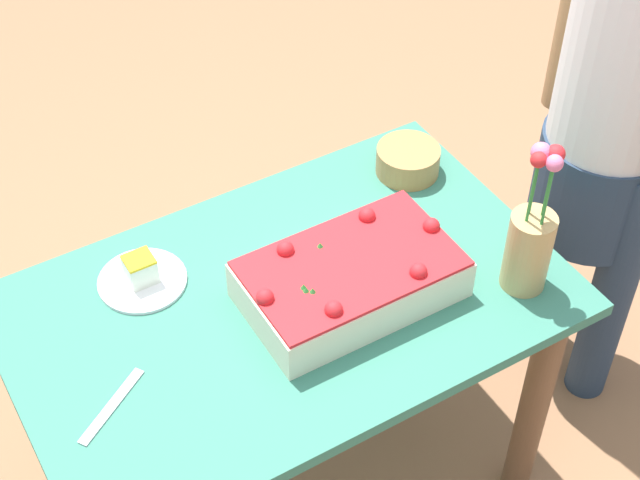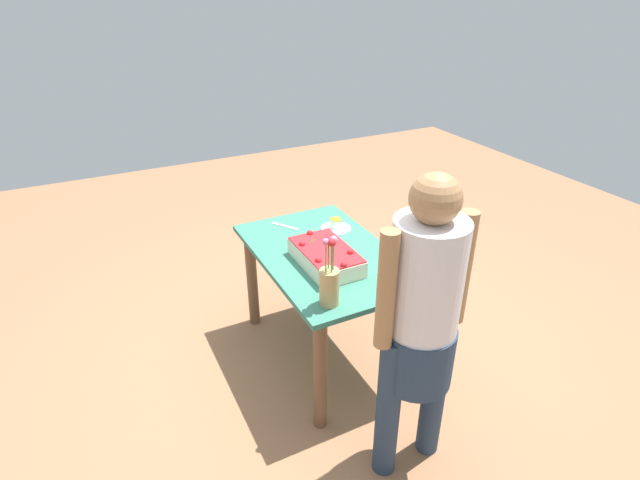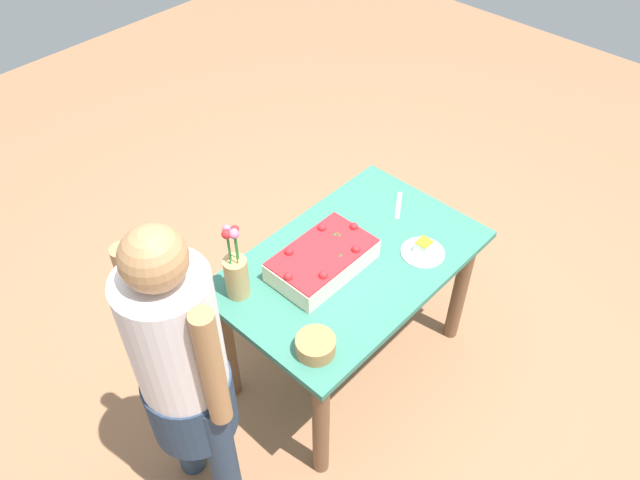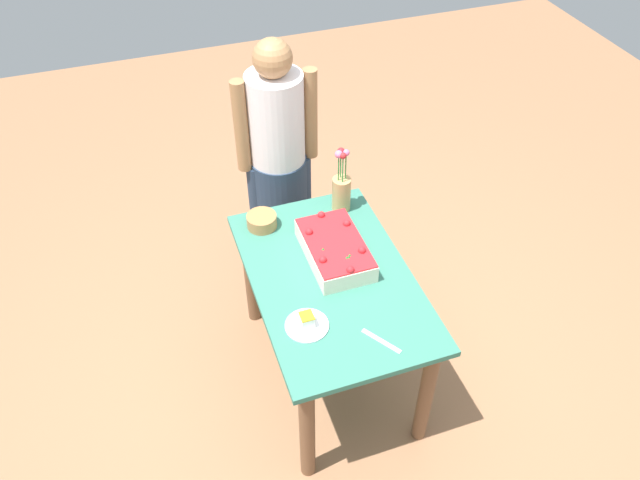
# 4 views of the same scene
# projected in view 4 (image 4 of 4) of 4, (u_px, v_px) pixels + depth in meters

# --- Properties ---
(ground_plane) EXTENTS (8.00, 8.00, 0.00)m
(ground_plane) POSITION_uv_depth(u_px,v_px,m) (330.00, 370.00, 3.35)
(ground_plane) COLOR #9A6948
(dining_table) EXTENTS (1.15, 0.72, 0.72)m
(dining_table) POSITION_uv_depth(u_px,v_px,m) (331.00, 298.00, 2.96)
(dining_table) COLOR #357662
(dining_table) RESTS_ON ground_plane
(sheet_cake) EXTENTS (0.44, 0.26, 0.12)m
(sheet_cake) POSITION_uv_depth(u_px,v_px,m) (335.00, 249.00, 2.92)
(sheet_cake) COLOR #F1E8C6
(sheet_cake) RESTS_ON dining_table
(serving_plate_with_slice) EXTENTS (0.19, 0.19, 0.07)m
(serving_plate_with_slice) POSITION_uv_depth(u_px,v_px,m) (307.00, 323.00, 2.64)
(serving_plate_with_slice) COLOR white
(serving_plate_with_slice) RESTS_ON dining_table
(cake_knife) EXTENTS (0.17, 0.12, 0.00)m
(cake_knife) POSITION_uv_depth(u_px,v_px,m) (381.00, 341.00, 2.59)
(cake_knife) COLOR silver
(cake_knife) RESTS_ON dining_table
(flower_vase) EXTENTS (0.10, 0.10, 0.36)m
(flower_vase) POSITION_uv_depth(u_px,v_px,m) (341.00, 190.00, 3.14)
(flower_vase) COLOR tan
(flower_vase) RESTS_ON dining_table
(fruit_bowl) EXTENTS (0.15, 0.15, 0.07)m
(fruit_bowl) POSITION_uv_depth(u_px,v_px,m) (262.00, 221.00, 3.10)
(fruit_bowl) COLOR #AD7744
(fruit_bowl) RESTS_ON dining_table
(person_standing) EXTENTS (0.31, 0.45, 1.49)m
(person_standing) POSITION_uv_depth(u_px,v_px,m) (278.00, 150.00, 3.38)
(person_standing) COLOR #26374E
(person_standing) RESTS_ON ground_plane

